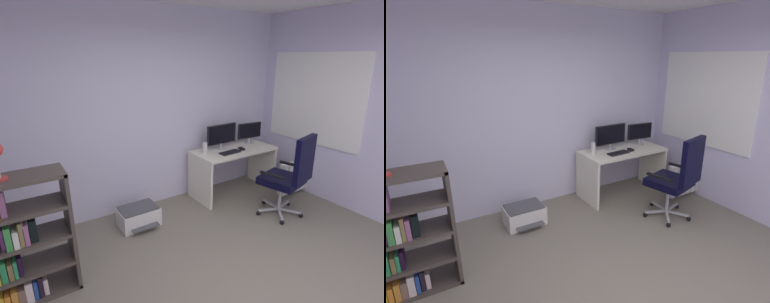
# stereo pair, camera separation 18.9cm
# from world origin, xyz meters

# --- Properties ---
(wall_back) EXTENTS (4.69, 0.10, 2.77)m
(wall_back) POSITION_xyz_m (0.00, 2.37, 1.38)
(wall_back) COLOR silver
(wall_back) RESTS_ON ground
(window_pane) EXTENTS (0.01, 1.46, 1.26)m
(window_pane) POSITION_xyz_m (2.34, 1.34, 1.50)
(window_pane) COLOR white
(window_frame) EXTENTS (0.02, 1.54, 1.34)m
(window_frame) POSITION_xyz_m (2.33, 1.34, 1.50)
(window_frame) COLOR white
(desk) EXTENTS (1.32, 0.62, 0.73)m
(desk) POSITION_xyz_m (1.32, 1.94, 0.53)
(desk) COLOR white
(desk) RESTS_ON ground
(monitor_main) EXTENTS (0.54, 0.18, 0.39)m
(monitor_main) POSITION_xyz_m (1.16, 2.06, 0.96)
(monitor_main) COLOR #B2B5B7
(monitor_main) RESTS_ON desk
(monitor_secondary) EXTENTS (0.44, 0.18, 0.34)m
(monitor_secondary) POSITION_xyz_m (1.75, 2.06, 0.93)
(monitor_secondary) COLOR #B2B5B7
(monitor_secondary) RESTS_ON desk
(keyboard) EXTENTS (0.35, 0.15, 0.02)m
(keyboard) POSITION_xyz_m (1.14, 1.82, 0.74)
(keyboard) COLOR black
(keyboard) RESTS_ON desk
(computer_mouse) EXTENTS (0.07, 0.10, 0.03)m
(computer_mouse) POSITION_xyz_m (1.39, 1.84, 0.75)
(computer_mouse) COLOR black
(computer_mouse) RESTS_ON desk
(desktop_speaker) EXTENTS (0.07, 0.07, 0.17)m
(desktop_speaker) POSITION_xyz_m (0.81, 2.01, 0.82)
(desktop_speaker) COLOR silver
(desktop_speaker) RESTS_ON desk
(office_chair) EXTENTS (0.65, 0.69, 1.16)m
(office_chair) POSITION_xyz_m (1.44, 0.95, 0.63)
(office_chair) COLOR #B7BABC
(office_chair) RESTS_ON ground
(bookshelf) EXTENTS (0.70, 0.35, 1.17)m
(bookshelf) POSITION_xyz_m (-1.67, 1.29, 0.55)
(bookshelf) COLOR #473D37
(bookshelf) RESTS_ON ground
(printer) EXTENTS (0.50, 0.44, 0.26)m
(printer) POSITION_xyz_m (-0.35, 1.86, 0.13)
(printer) COLOR silver
(printer) RESTS_ON ground
(radiator) EXTENTS (0.95, 0.10, 0.49)m
(radiator) POSITION_xyz_m (2.24, 1.34, 0.30)
(radiator) COLOR white
(radiator) RESTS_ON ground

